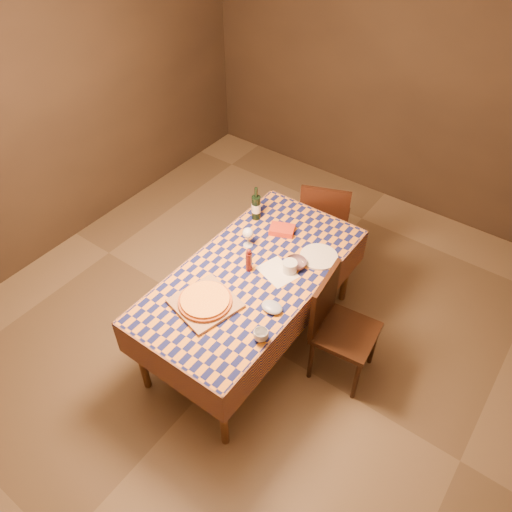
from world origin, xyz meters
name	(u,v)px	position (x,y,z in m)	size (l,w,h in m)	color
room	(251,210)	(0.00, 0.00, 1.35)	(5.00, 5.10, 2.70)	brown
dining_table	(252,280)	(0.00, 0.00, 0.69)	(0.94, 1.84, 0.77)	brown
cutting_board	(205,303)	(-0.07, -0.43, 0.78)	(0.39, 0.39, 0.02)	#976C47
pizza	(205,300)	(-0.07, -0.43, 0.81)	(0.47, 0.47, 0.04)	#A44A1B
pepper_mill	(249,261)	(-0.04, 0.01, 0.86)	(0.05, 0.05, 0.20)	#501412
bowl	(296,264)	(0.22, 0.25, 0.79)	(0.16, 0.16, 0.05)	#584049
wine_glass	(248,234)	(-0.20, 0.22, 0.89)	(0.09, 0.09, 0.17)	silver
wine_bottle	(256,207)	(-0.35, 0.53, 0.88)	(0.08, 0.08, 0.30)	black
deli_tub	(290,267)	(0.21, 0.18, 0.81)	(0.11, 0.11, 0.09)	silver
takeout_container	(282,230)	(-0.08, 0.51, 0.79)	(0.19, 0.13, 0.05)	red
white_plate	(319,257)	(0.31, 0.43, 0.78)	(0.28, 0.28, 0.02)	silver
tumbler	(261,335)	(0.40, -0.44, 0.81)	(0.10, 0.10, 0.08)	silver
flour_patch	(277,272)	(0.15, 0.12, 0.77)	(0.27, 0.21, 0.00)	white
flour_bag	(272,307)	(0.32, -0.20, 0.79)	(0.15, 0.11, 0.04)	#8F9DB7
chair_far	(324,219)	(-0.03, 1.12, 0.52)	(0.55, 0.55, 0.93)	black
chair_right	(337,322)	(0.65, 0.15, 0.52)	(0.47, 0.47, 0.93)	black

